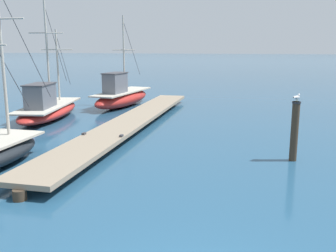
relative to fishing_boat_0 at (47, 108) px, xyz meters
The scene contains 5 objects.
floating_dock 5.43m from the fishing_boat_0, 11.60° to the right, with size 2.04×18.87×0.53m.
fishing_boat_0 is the anchor object (origin of this frame).
fishing_boat_2 5.67m from the fishing_boat_0, 64.64° to the left, with size 2.50×6.82×5.92m.
mooring_piling 13.58m from the fishing_boat_0, 21.34° to the right, with size 0.30×0.30×2.10m.
perched_seagull 13.67m from the fishing_boat_0, 21.37° to the right, with size 0.28×0.34×0.26m.
Camera 1 is at (0.75, -4.88, 3.96)m, focal length 40.42 mm.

